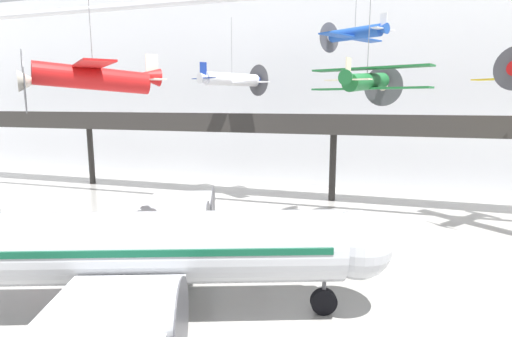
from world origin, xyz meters
The scene contains 7 objects.
hangar_back_wall centered at (0.00, 38.59, 12.36)m, with size 140.00×3.00×24.71m.
mezzanine_walkway centered at (0.00, 29.57, 7.50)m, with size 110.00×3.20×9.13m.
airliner_silver_main centered at (-6.90, 4.04, 3.51)m, with size 25.28×29.47×9.99m.
suspended_plane_green_biplane centered at (3.64, 12.23, 11.46)m, with size 6.65×5.72×8.48m.
suspended_plane_red_highwing centered at (-10.28, 7.07, 11.60)m, with size 7.47×7.38×8.80m.
suspended_plane_white_twin centered at (-10.10, 27.72, 12.51)m, with size 8.44×7.77×7.68m.
suspended_plane_blue_trainer centered at (2.36, 20.29, 15.25)m, with size 5.46×6.00×4.49m.
Camera 1 is at (4.33, -11.19, 10.32)m, focal length 28.00 mm.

